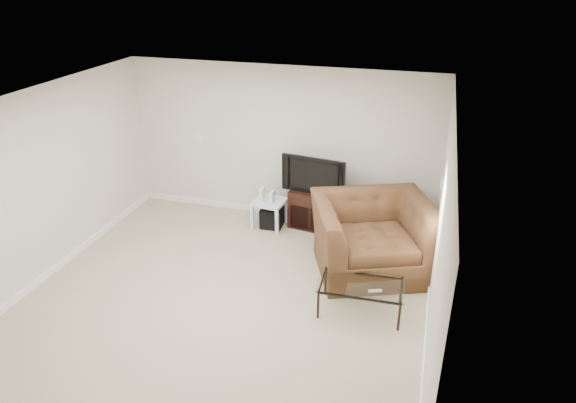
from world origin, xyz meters
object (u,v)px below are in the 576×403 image
(subwoofer, at_px, (272,217))
(coffee_table, at_px, (360,297))
(television, at_px, (316,173))
(tv_stand, at_px, (315,208))
(side_table, at_px, (270,214))
(recliner, at_px, (373,225))

(subwoofer, distance_m, coffee_table, 2.50)
(television, bearing_deg, tv_stand, 90.19)
(side_table, height_order, coffee_table, side_table)
(subwoofer, height_order, recliner, recliner)
(television, distance_m, side_table, 1.00)
(television, bearing_deg, coffee_table, -53.99)
(recliner, height_order, coffee_table, recliner)
(recliner, xyz_separation_m, coffee_table, (0.01, -1.01, -0.47))
(tv_stand, xyz_separation_m, television, (-0.00, -0.03, 0.61))
(tv_stand, xyz_separation_m, subwoofer, (-0.66, -0.21, -0.15))
(television, bearing_deg, subwoofer, -156.28)
(tv_stand, height_order, coffee_table, tv_stand)
(coffee_table, bearing_deg, subwoofer, 133.33)
(television, distance_m, coffee_table, 2.37)
(tv_stand, distance_m, subwoofer, 0.71)
(tv_stand, xyz_separation_m, coffee_table, (1.05, -2.03, -0.11))
(tv_stand, distance_m, television, 0.61)
(television, height_order, coffee_table, television)
(subwoofer, height_order, coffee_table, coffee_table)
(side_table, bearing_deg, coffee_table, -45.91)
(side_table, relative_size, coffee_table, 0.46)
(television, relative_size, coffee_table, 0.94)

